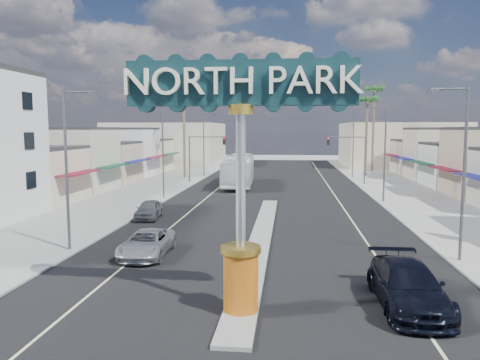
% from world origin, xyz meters
% --- Properties ---
extents(ground, '(160.00, 160.00, 0.00)m').
position_xyz_m(ground, '(0.00, 30.00, 0.00)').
color(ground, gray).
rests_on(ground, ground).
extents(road, '(20.00, 120.00, 0.01)m').
position_xyz_m(road, '(0.00, 30.00, 0.01)').
color(road, black).
rests_on(road, ground).
extents(median_island, '(1.30, 30.00, 0.16)m').
position_xyz_m(median_island, '(0.00, 14.00, 0.08)').
color(median_island, gray).
rests_on(median_island, ground).
extents(sidewalk_left, '(8.00, 120.00, 0.12)m').
position_xyz_m(sidewalk_left, '(-14.00, 30.00, 0.06)').
color(sidewalk_left, gray).
rests_on(sidewalk_left, ground).
extents(sidewalk_right, '(8.00, 120.00, 0.12)m').
position_xyz_m(sidewalk_right, '(14.00, 30.00, 0.06)').
color(sidewalk_right, gray).
rests_on(sidewalk_right, ground).
extents(storefront_row_left, '(12.00, 42.00, 6.00)m').
position_xyz_m(storefront_row_left, '(-24.00, 43.00, 3.00)').
color(storefront_row_left, beige).
rests_on(storefront_row_left, ground).
extents(storefront_row_right, '(12.00, 42.00, 6.00)m').
position_xyz_m(storefront_row_right, '(24.00, 43.00, 3.00)').
color(storefront_row_right, '#B7B29E').
rests_on(storefront_row_right, ground).
extents(backdrop_far_left, '(20.00, 20.00, 8.00)m').
position_xyz_m(backdrop_far_left, '(-22.00, 75.00, 4.00)').
color(backdrop_far_left, '#B7B29E').
rests_on(backdrop_far_left, ground).
extents(backdrop_far_right, '(20.00, 20.00, 8.00)m').
position_xyz_m(backdrop_far_right, '(22.00, 75.00, 4.00)').
color(backdrop_far_right, beige).
rests_on(backdrop_far_right, ground).
extents(gateway_sign, '(8.20, 1.50, 9.15)m').
position_xyz_m(gateway_sign, '(0.00, 1.98, 5.93)').
color(gateway_sign, '#B95B0E').
rests_on(gateway_sign, median_island).
extents(traffic_signal_left, '(5.09, 0.45, 6.00)m').
position_xyz_m(traffic_signal_left, '(-9.18, 43.99, 4.27)').
color(traffic_signal_left, '#47474C').
rests_on(traffic_signal_left, ground).
extents(traffic_signal_right, '(5.09, 0.45, 6.00)m').
position_xyz_m(traffic_signal_right, '(9.18, 43.99, 4.27)').
color(traffic_signal_right, '#47474C').
rests_on(traffic_signal_right, ground).
extents(streetlight_l_near, '(2.03, 0.22, 9.00)m').
position_xyz_m(streetlight_l_near, '(-10.43, 10.00, 5.07)').
color(streetlight_l_near, '#47474C').
rests_on(streetlight_l_near, ground).
extents(streetlight_l_mid, '(2.03, 0.22, 9.00)m').
position_xyz_m(streetlight_l_mid, '(-10.43, 30.00, 5.07)').
color(streetlight_l_mid, '#47474C').
rests_on(streetlight_l_mid, ground).
extents(streetlight_l_far, '(2.03, 0.22, 9.00)m').
position_xyz_m(streetlight_l_far, '(-10.43, 52.00, 5.07)').
color(streetlight_l_far, '#47474C').
rests_on(streetlight_l_far, ground).
extents(streetlight_r_near, '(2.03, 0.22, 9.00)m').
position_xyz_m(streetlight_r_near, '(10.43, 10.00, 5.07)').
color(streetlight_r_near, '#47474C').
rests_on(streetlight_r_near, ground).
extents(streetlight_r_mid, '(2.03, 0.22, 9.00)m').
position_xyz_m(streetlight_r_mid, '(10.43, 30.00, 5.07)').
color(streetlight_r_mid, '#47474C').
rests_on(streetlight_r_mid, ground).
extents(streetlight_r_far, '(2.03, 0.22, 9.00)m').
position_xyz_m(streetlight_r_far, '(10.43, 52.00, 5.07)').
color(streetlight_r_far, '#47474C').
rests_on(streetlight_r_far, ground).
extents(palm_left_far, '(2.60, 2.60, 13.10)m').
position_xyz_m(palm_left_far, '(-13.00, 50.00, 11.50)').
color(palm_left_far, brown).
rests_on(palm_left_far, ground).
extents(palm_right_mid, '(2.60, 2.60, 12.10)m').
position_xyz_m(palm_right_mid, '(13.00, 56.00, 10.60)').
color(palm_right_mid, brown).
rests_on(palm_right_mid, ground).
extents(palm_right_far, '(2.60, 2.60, 14.10)m').
position_xyz_m(palm_right_far, '(15.00, 62.00, 12.39)').
color(palm_right_far, brown).
rests_on(palm_right_far, ground).
extents(suv_left, '(2.39, 5.02, 1.38)m').
position_xyz_m(suv_left, '(-5.93, 9.48, 0.69)').
color(suv_left, silver).
rests_on(suv_left, ground).
extents(suv_right, '(2.49, 5.92, 1.71)m').
position_xyz_m(suv_right, '(6.37, 3.39, 0.85)').
color(suv_right, black).
rests_on(suv_right, ground).
extents(car_parked_left, '(1.93, 4.27, 1.42)m').
position_xyz_m(car_parked_left, '(-9.00, 19.98, 0.71)').
color(car_parked_left, slate).
rests_on(car_parked_left, ground).
extents(city_bus, '(3.74, 13.72, 3.79)m').
position_xyz_m(city_bus, '(-4.39, 41.56, 1.89)').
color(city_bus, silver).
rests_on(city_bus, ground).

